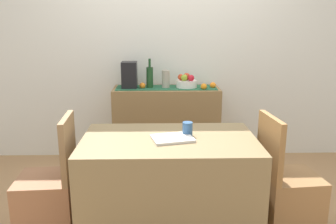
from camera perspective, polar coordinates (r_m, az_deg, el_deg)
name	(u,v)px	position (r m, az deg, el deg)	size (l,w,h in m)	color
ground_plane	(170,202)	(3.27, 0.35, -14.12)	(6.40, 6.40, 0.02)	#A0774F
room_wall_rear	(167,39)	(4.06, -0.13, 11.55)	(6.40, 0.06, 2.70)	silver
sideboard_console	(166,126)	(3.96, -0.26, -2.17)	(1.14, 0.42, 0.85)	olive
table_runner	(166,88)	(3.86, -0.26, 3.91)	(1.07, 0.32, 0.01)	#225739
fruit_bowl	(187,84)	(3.86, 2.97, 4.52)	(0.22, 0.22, 0.08)	white
apple_front	(184,78)	(3.80, 2.61, 5.47)	(0.07, 0.07, 0.07)	#8BA72C
apple_upper	(187,76)	(3.87, 2.99, 5.68)	(0.08, 0.08, 0.08)	#AD361E
apple_right	(181,77)	(3.86, 2.05, 5.58)	(0.07, 0.07, 0.07)	#B43A1C
apple_left	(191,78)	(3.80, 3.71, 5.44)	(0.07, 0.07, 0.07)	red
wine_bottle	(150,77)	(3.84, -2.92, 5.61)	(0.07, 0.07, 0.31)	#1A411E
coffee_maker	(129,75)	(3.85, -6.16, 5.88)	(0.16, 0.18, 0.28)	black
ceramic_vase	(166,79)	(3.84, -0.36, 5.28)	(0.08, 0.08, 0.19)	#A39B8B
orange_loose_far	(204,87)	(3.77, 5.73, 4.06)	(0.07, 0.07, 0.07)	orange
orange_loose_end	(143,86)	(3.82, -4.08, 4.22)	(0.06, 0.06, 0.06)	orange
orange_loose_near_bowl	(213,85)	(3.87, 7.16, 4.27)	(0.06, 0.06, 0.06)	orange
dining_table	(169,186)	(2.68, 0.17, -11.75)	(1.24, 0.77, 0.74)	olive
open_book	(172,138)	(2.51, 0.64, -4.22)	(0.28, 0.21, 0.02)	white
coffee_cup	(188,129)	(2.59, 3.13, -2.70)	(0.07, 0.07, 0.10)	#2D5486
chair_near_window	(49,200)	(2.85, -18.41, -13.23)	(0.42, 0.42, 0.90)	#966343
chair_by_corner	(287,198)	(2.88, 18.46, -12.85)	(0.44, 0.44, 0.90)	olive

